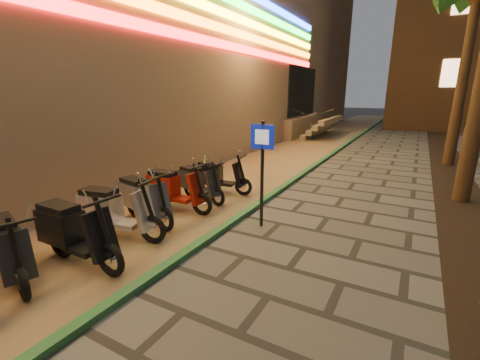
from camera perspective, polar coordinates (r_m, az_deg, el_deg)
The scene contains 13 objects.
ground at distance 4.58m, azimuth -10.12°, elevation -22.09°, with size 120.00×120.00×0.00m, color #474442.
parking_strip at distance 13.98m, azimuth 7.43°, elevation 3.84°, with size 3.40×60.00×0.01m, color #8C7251.
green_curb at distance 13.46m, azimuth 14.19°, elevation 3.25°, with size 0.18×60.00×0.10m, color #266537.
planting_strip at distance 8.33m, azimuth 35.65°, elevation -6.98°, with size 1.20×40.00×0.02m, color black.
mall_building at distance 22.46m, azimuth -27.91°, elevation 25.86°, with size 24.23×44.00×15.00m.
pedestrian_sign at distance 6.51m, azimuth 3.96°, elevation 3.56°, with size 0.49×0.10×2.22m.
scooter_3 at distance 6.05m, azimuth -35.93°, elevation -9.65°, with size 1.65×0.87×1.17m.
scooter_4 at distance 5.98m, azimuth -27.68°, elevation -8.13°, with size 1.82×0.64×1.29m.
scooter_5 at distance 6.67m, azimuth -21.69°, elevation -5.18°, with size 1.80×0.82×1.27m.
scooter_6 at distance 7.32m, azimuth -17.10°, elevation -3.15°, with size 1.73×0.79×1.21m.
scooter_7 at distance 7.84m, azimuth -11.94°, elevation -1.54°, with size 1.74×0.61×1.23m.
scooter_8 at distance 8.49m, azimuth -7.59°, elevation -0.40°, with size 1.57×0.74×1.11m.
scooter_9 at distance 9.04m, azimuth -3.98°, elevation 0.75°, with size 1.61×0.67×1.13m.
Camera 1 is at (2.38, -2.77, 2.77)m, focal length 24.00 mm.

